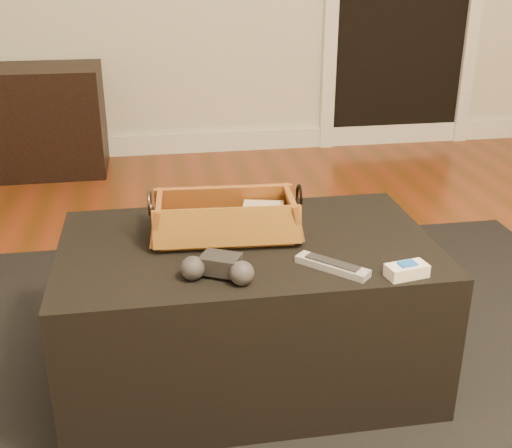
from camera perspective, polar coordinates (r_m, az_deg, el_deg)
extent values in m
cube|color=white|center=(3.99, -5.79, 7.19)|extent=(5.00, 0.04, 0.12)
cube|color=black|center=(1.90, -0.46, -14.02)|extent=(2.60, 2.00, 0.01)
cube|color=black|center=(1.82, -0.73, -7.64)|extent=(1.00, 0.60, 0.42)
cube|color=black|center=(1.73, -3.34, -0.53)|extent=(0.21, 0.06, 0.02)
cube|color=tan|center=(1.78, 0.64, 0.80)|extent=(0.13, 0.10, 0.06)
cube|color=#A36B24|center=(1.75, -2.69, -0.85)|extent=(0.37, 0.18, 0.01)
cube|color=#AA5826|center=(1.81, -2.90, 1.95)|extent=(0.39, 0.06, 0.10)
cube|color=#B07527|center=(1.65, -2.54, -0.28)|extent=(0.39, 0.06, 0.10)
cube|color=#AE6427|center=(1.75, 3.33, 1.13)|extent=(0.05, 0.19, 0.10)
cube|color=#935021|center=(1.73, -8.85, 0.64)|extent=(0.05, 0.19, 0.10)
torus|color=black|center=(1.74, 3.85, 2.39)|extent=(0.01, 0.07, 0.07)
torus|color=#372B25|center=(1.72, -9.44, 1.86)|extent=(0.01, 0.07, 0.07)
cube|color=black|center=(1.54, -3.15, -3.55)|extent=(0.11, 0.10, 0.04)
sphere|color=#2C2C2E|center=(1.53, -5.64, -3.94)|extent=(0.08, 0.08, 0.06)
sphere|color=#313134|center=(1.50, -1.26, -4.39)|extent=(0.08, 0.08, 0.06)
cube|color=#B4B7BC|center=(1.58, 6.80, -3.74)|extent=(0.17, 0.17, 0.02)
cube|color=black|center=(1.58, 6.82, -3.39)|extent=(0.12, 0.12, 0.00)
cube|color=white|center=(1.58, 13.25, -4.05)|extent=(0.11, 0.07, 0.03)
cube|color=blue|center=(1.57, 13.31, -3.47)|extent=(0.05, 0.04, 0.01)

